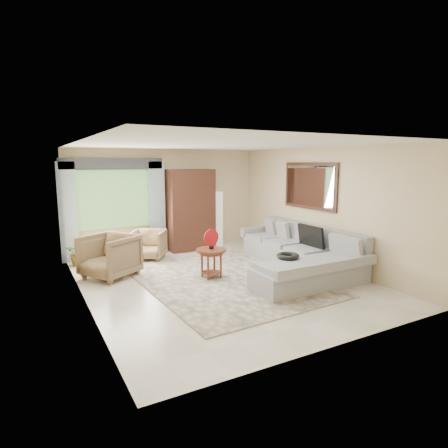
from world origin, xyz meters
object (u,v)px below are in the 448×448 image
potted_plant (79,253)px  sectional_sofa (299,257)px  armchair_right (148,244)px  floor_lamp (217,219)px  coffee_table (211,263)px  armchair_left (109,256)px  armoire (191,210)px  tv_screen (311,236)px

potted_plant → sectional_sofa: bearing=-33.6°
sectional_sofa → armchair_right: (-2.52, 2.48, 0.06)m
sectional_sofa → floor_lamp: bearing=98.3°
coffee_table → potted_plant: bearing=133.5°
sectional_sofa → armchair_left: bearing=158.3°
potted_plant → armoire: bearing=4.3°
armchair_right → potted_plant: bearing=-154.3°
sectional_sofa → floor_lamp: 3.03m
armchair_left → floor_lamp: size_ratio=0.63×
armchair_left → potted_plant: 1.31m
floor_lamp → coffee_table: bearing=-119.7°
sectional_sofa → potted_plant: size_ratio=6.13×
tv_screen → armchair_left: 4.18m
floor_lamp → tv_screen: bearing=-76.8°
tv_screen → potted_plant: bearing=147.7°
tv_screen → coffee_table: bearing=168.3°
tv_screen → armchair_right: size_ratio=0.97×
sectional_sofa → armchair_right: sectional_sofa is taller
floor_lamp → potted_plant: bearing=-175.7°
armoire → floor_lamp: (0.80, 0.06, -0.30)m
sectional_sofa → armoire: armoire is taller
sectional_sofa → tv_screen: bearing=-8.2°
floor_lamp → sectional_sofa: bearing=-81.7°
tv_screen → armchair_left: size_ratio=0.78×
potted_plant → tv_screen: bearing=-32.3°
potted_plant → armchair_right: bearing=-7.6°
coffee_table → sectional_sofa: bearing=-12.2°
armchair_right → floor_lamp: 2.17m
coffee_table → armoire: (0.65, 2.49, 0.74)m
armchair_right → armoire: 1.52m
armchair_left → floor_lamp: (3.20, 1.51, 0.32)m
armchair_left → floor_lamp: floor_lamp is taller
armchair_left → coffee_table: bearing=27.8°
sectional_sofa → potted_plant: sectional_sofa is taller
coffee_table → armchair_right: size_ratio=0.78×
tv_screen → armoire: size_ratio=0.35×
sectional_sofa → armoire: bearing=113.1°
armchair_left → armchair_right: bearing=101.3°
armoire → coffee_table: bearing=-104.7°
armchair_left → armoire: size_ratio=0.45×
sectional_sofa → armchair_right: bearing=135.4°
coffee_table → armchair_right: bearing=106.9°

